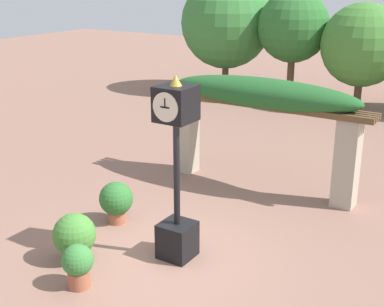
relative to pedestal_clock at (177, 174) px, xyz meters
The scene contains 7 objects.
ground_plane 1.64m from the pedestal_clock, 143.01° to the right, with size 60.00×60.00×0.00m, color #8E6656.
pedestal_clock is the anchor object (origin of this frame).
pergola 3.88m from the pedestal_clock, 93.01° to the left, with size 5.24×1.08×2.67m.
potted_plant_near_left 2.21m from the pedestal_clock, 165.11° to the left, with size 0.70×0.70×0.89m.
potted_plant_near_right 2.24m from the pedestal_clock, 115.45° to the right, with size 0.53×0.53×0.76m.
potted_plant_far_left 2.15m from the pedestal_clock, 142.72° to the right, with size 0.78×0.78×0.91m.
tree_line 13.37m from the pedestal_clock, 95.25° to the left, with size 15.25×4.18×4.83m.
Camera 1 is at (5.08, -7.05, 4.96)m, focal length 50.00 mm.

